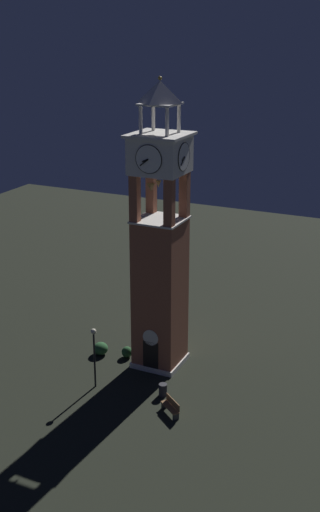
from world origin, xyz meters
TOP-DOWN VIEW (x-y plane):
  - ground at (0.00, 0.00)m, footprint 80.00×80.00m
  - clock_tower at (0.00, -0.00)m, footprint 3.50×3.50m
  - park_bench at (3.22, -5.33)m, footprint 1.54×1.32m
  - lamp_post at (-2.42, -4.58)m, footprint 0.36×0.36m
  - trash_bin at (1.95, -3.73)m, footprint 0.52×0.52m
  - shrub_near_entry at (-4.28, -0.69)m, footprint 1.05×1.05m
  - shrub_left_of_tower at (-2.40, -0.29)m, footprint 0.74×0.74m

SIDE VIEW (x-z plane):
  - ground at x=0.00m, z-range 0.00..0.00m
  - shrub_left_of_tower at x=-2.40m, z-range 0.00..0.79m
  - trash_bin at x=1.95m, z-range 0.00..0.80m
  - shrub_near_entry at x=-4.28m, z-range 0.00..0.87m
  - park_bench at x=3.22m, z-range 0.01..0.96m
  - lamp_post at x=-2.42m, z-range 0.77..4.85m
  - clock_tower at x=0.00m, z-range -1.68..17.32m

